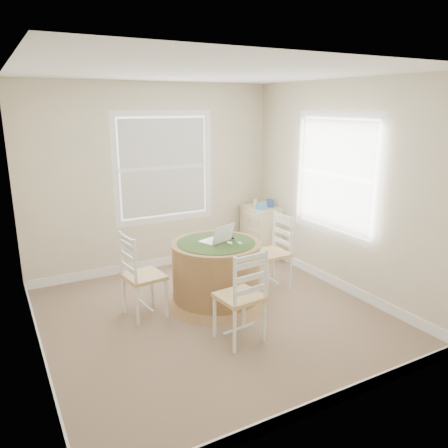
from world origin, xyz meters
TOP-DOWN VIEW (x-y plane):
  - room at (0.17, 0.16)m, footprint 3.64×3.64m
  - round_table at (0.20, 0.32)m, footprint 1.23×1.23m
  - chair_left at (-0.65, 0.40)m, footprint 0.44×0.46m
  - chair_near at (-0.00, -0.57)m, footprint 0.46×0.44m
  - chair_right at (1.01, 0.36)m, footprint 0.40×0.42m
  - laptop at (0.23, 0.35)m, footprint 0.40×0.38m
  - mouse at (0.32, 0.21)m, footprint 0.07×0.10m
  - phone at (0.43, 0.16)m, footprint 0.06×0.10m
  - keys at (0.43, 0.36)m, footprint 0.07×0.06m
  - corner_chest at (1.59, 1.47)m, footprint 0.46×0.61m
  - tissue_box at (1.49, 1.32)m, footprint 0.12×0.12m
  - box_yellow at (1.67, 1.53)m, footprint 0.15×0.10m
  - box_blue at (1.70, 1.39)m, footprint 0.08×0.08m
  - cup_cream at (1.57, 1.61)m, footprint 0.07×0.07m

SIDE VIEW (x-z plane):
  - corner_chest at x=1.59m, z-range 0.00..0.79m
  - round_table at x=0.20m, z-range 0.03..0.79m
  - chair_left at x=-0.65m, z-range 0.00..0.95m
  - chair_near at x=0.00m, z-range 0.00..0.95m
  - chair_right at x=1.01m, z-range 0.00..0.95m
  - phone at x=0.43m, z-range 0.74..0.76m
  - keys at x=0.43m, z-range 0.74..0.77m
  - mouse at x=0.32m, z-range 0.74..0.78m
  - laptop at x=0.23m, z-range 0.67..0.90m
  - box_yellow at x=1.67m, z-range 0.79..0.85m
  - cup_cream at x=1.57m, z-range 0.79..0.88m
  - tissue_box at x=1.49m, z-range 0.79..0.89m
  - box_blue at x=1.70m, z-range 0.79..0.91m
  - room at x=0.17m, z-range -0.02..2.62m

